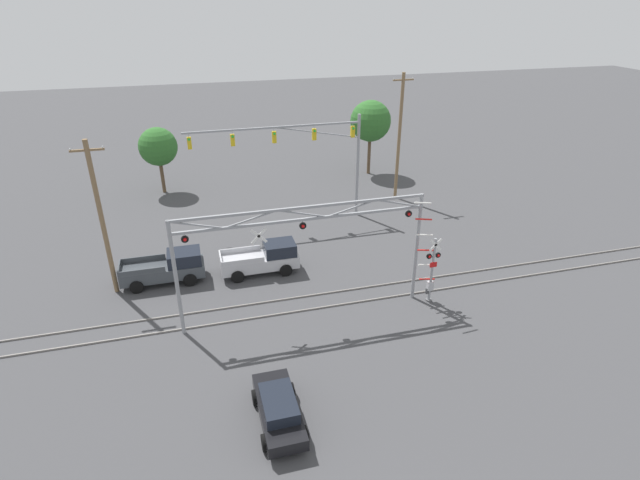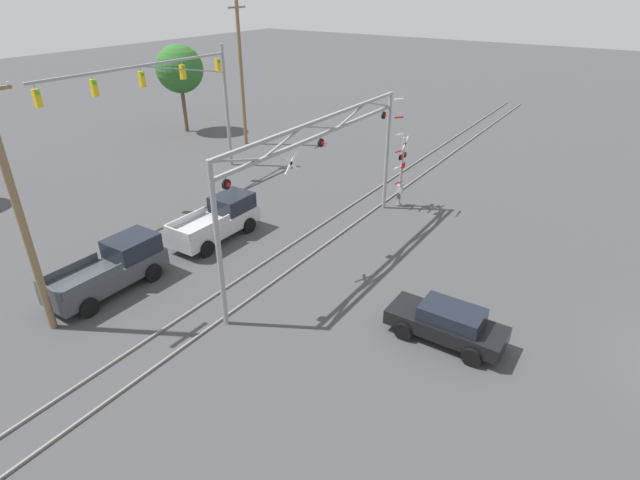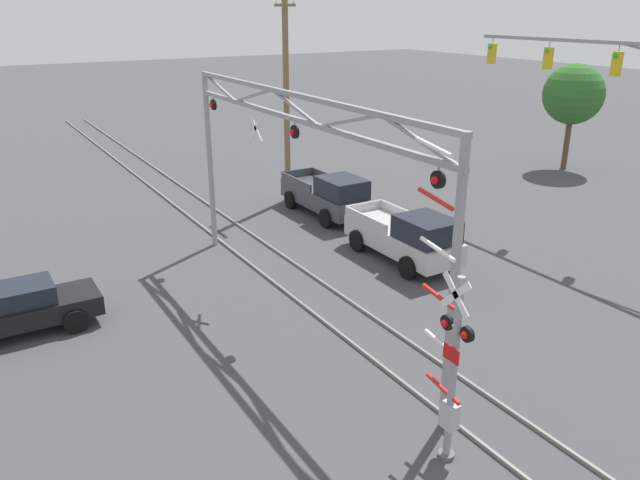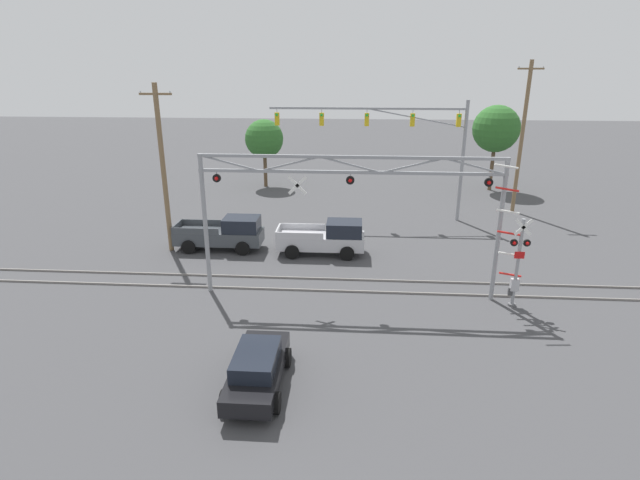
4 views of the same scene
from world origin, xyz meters
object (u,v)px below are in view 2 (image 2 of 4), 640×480
at_px(utility_pole_left, 19,211).
at_px(utility_pole_right, 241,74).
at_px(crossing_signal_mast, 401,171).
at_px(traffic_signal_span, 183,89).
at_px(pickup_truck_lead, 219,220).
at_px(crossing_gantry, 321,158).
at_px(background_tree_far_left_verge, 180,69).
at_px(pickup_truck_following, 113,268).
at_px(sedan_waiting, 447,323).

height_order(utility_pole_left, utility_pole_right, utility_pole_right).
height_order(crossing_signal_mast, utility_pole_right, utility_pole_right).
xyz_separation_m(crossing_signal_mast, utility_pole_right, (4.74, 16.14, 3.36)).
distance_m(traffic_signal_span, pickup_truck_lead, 10.39).
relative_size(crossing_gantry, background_tree_far_left_verge, 1.87).
distance_m(crossing_signal_mast, utility_pole_right, 17.15).
xyz_separation_m(crossing_gantry, traffic_signal_span, (3.84, 12.90, 1.05)).
bearing_deg(pickup_truck_lead, utility_pole_left, 179.85).
height_order(utility_pole_left, background_tree_far_left_verge, utility_pole_left).
distance_m(utility_pole_right, background_tree_far_left_verge, 6.97).
xyz_separation_m(pickup_truck_following, background_tree_far_left_verge, (19.72, 16.67, 4.35)).
bearing_deg(crossing_gantry, pickup_truck_lead, 104.22).
bearing_deg(pickup_truck_lead, crossing_gantry, -75.78).
height_order(crossing_signal_mast, pickup_truck_following, crossing_signal_mast).
relative_size(traffic_signal_span, sedan_waiting, 3.08).
bearing_deg(crossing_signal_mast, background_tree_far_left_verge, 78.44).
bearing_deg(pickup_truck_lead, crossing_signal_mast, -34.32).
bearing_deg(utility_pole_left, pickup_truck_following, 6.54).
relative_size(crossing_signal_mast, background_tree_far_left_verge, 0.90).
bearing_deg(crossing_gantry, crossing_signal_mast, -4.70).
xyz_separation_m(pickup_truck_lead, utility_pole_right, (13.60, 10.09, 4.59)).
distance_m(crossing_gantry, utility_pole_left, 12.00).
xyz_separation_m(traffic_signal_span, pickup_truck_following, (-11.34, -7.08, -5.01)).
height_order(pickup_truck_lead, utility_pole_left, utility_pole_left).
relative_size(pickup_truck_lead, utility_pole_left, 0.53).
distance_m(pickup_truck_lead, pickup_truck_following, 6.14).
bearing_deg(crossing_signal_mast, sedan_waiting, -146.22).
distance_m(pickup_truck_lead, utility_pole_right, 17.55).
xyz_separation_m(sedan_waiting, utility_pole_left, (-7.75, 13.05, 4.19)).
bearing_deg(utility_pole_right, crossing_signal_mast, -106.35).
distance_m(crossing_signal_mast, pickup_truck_following, 16.36).
relative_size(utility_pole_left, background_tree_far_left_verge, 1.31).
xyz_separation_m(crossing_signal_mast, traffic_signal_span, (-3.65, 13.52, 3.77)).
bearing_deg(utility_pole_left, pickup_truck_lead, -0.15).
bearing_deg(background_tree_far_left_verge, pickup_truck_lead, -128.55).
distance_m(crossing_gantry, crossing_signal_mast, 7.99).
relative_size(crossing_signal_mast, pickup_truck_lead, 1.30).
relative_size(crossing_gantry, utility_pole_left, 1.43).
relative_size(utility_pole_left, utility_pole_right, 0.89).
xyz_separation_m(crossing_gantry, pickup_truck_lead, (-1.38, 5.44, -3.96)).
height_order(crossing_gantry, utility_pole_right, utility_pole_right).
distance_m(pickup_truck_lead, sedan_waiting, 13.12).
height_order(pickup_truck_lead, utility_pole_right, utility_pole_right).
distance_m(pickup_truck_following, utility_pole_right, 22.46).
relative_size(pickup_truck_following, sedan_waiting, 1.19).
relative_size(pickup_truck_following, utility_pole_left, 0.54).
height_order(crossing_gantry, crossing_signal_mast, crossing_gantry).
height_order(sedan_waiting, background_tree_far_left_verge, background_tree_far_left_verge).
distance_m(pickup_truck_following, sedan_waiting, 14.17).
distance_m(pickup_truck_lead, utility_pole_left, 10.12).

